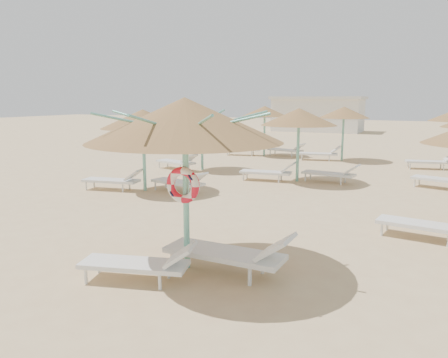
% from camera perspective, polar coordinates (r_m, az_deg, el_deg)
% --- Properties ---
extents(ground, '(120.00, 120.00, 0.00)m').
position_cam_1_polar(ground, '(8.09, -6.23, -11.66)').
color(ground, tan).
rests_on(ground, ground).
extents(main_palapa, '(3.42, 3.42, 3.06)m').
position_cam_1_polar(main_palapa, '(7.61, -5.14, 7.61)').
color(main_palapa, '#6AB8A4').
rests_on(main_palapa, ground).
extents(lounger_main_a, '(2.03, 1.07, 0.71)m').
position_cam_1_polar(lounger_main_a, '(7.54, -10.71, -10.73)').
color(lounger_main_a, white).
rests_on(lounger_main_a, ground).
extents(lounger_main_b, '(2.32, 0.74, 0.84)m').
position_cam_1_polar(lounger_main_b, '(7.70, 1.04, -9.60)').
color(lounger_main_b, white).
rests_on(lounger_main_b, ground).
extents(palapa_field, '(19.42, 14.17, 2.71)m').
position_cam_1_polar(palapa_field, '(16.44, 18.91, 7.28)').
color(palapa_field, '#6AB8A4').
rests_on(palapa_field, ground).
extents(service_hut, '(8.40, 4.40, 3.25)m').
position_cam_1_polar(service_hut, '(42.56, 12.16, 8.32)').
color(service_hut, silver).
rests_on(service_hut, ground).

